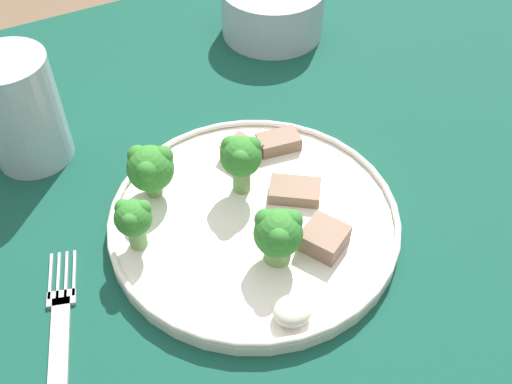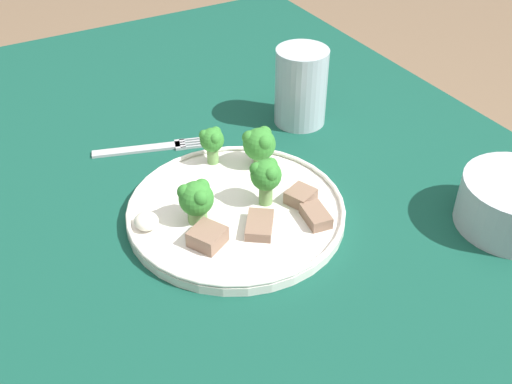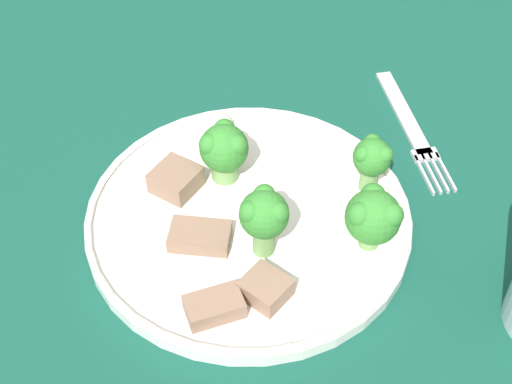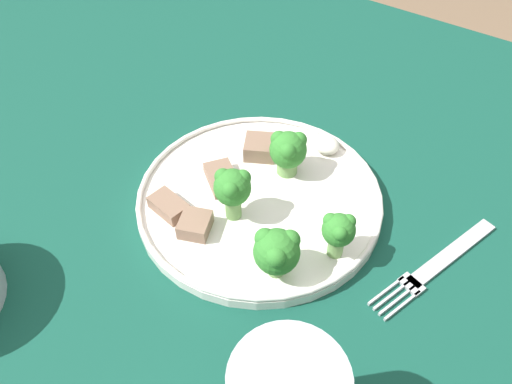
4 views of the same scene
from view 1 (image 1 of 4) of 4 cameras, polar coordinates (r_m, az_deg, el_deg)
name	(u,v)px [view 1 (image 1 of 4)]	position (r m, az deg, el deg)	size (l,w,h in m)	color
table	(291,295)	(0.63, 3.32, -9.81)	(1.39, 0.97, 0.77)	#114738
dinner_plate	(254,219)	(0.56, -0.18, -2.63)	(0.27, 0.27, 0.02)	white
fork	(60,340)	(0.52, -18.19, -13.24)	(0.07, 0.17, 0.00)	#B2B2B7
cream_bowl	(273,12)	(0.80, 1.59, 16.79)	(0.13, 0.13, 0.06)	#B7BCC6
drinking_glass	(23,116)	(0.64, -21.32, 6.78)	(0.08, 0.08, 0.12)	#B2C1CC
broccoli_floret_near_rim_left	(278,234)	(0.50, 2.13, -3.98)	(0.04, 0.04, 0.05)	#709E56
broccoli_floret_center_left	(133,219)	(0.52, -11.60, -2.53)	(0.03, 0.03, 0.05)	#709E56
broccoli_floret_back_left	(150,168)	(0.56, -10.03, 2.29)	(0.05, 0.04, 0.05)	#709E56
broccoli_floret_front_left	(241,158)	(0.55, -1.43, 3.29)	(0.04, 0.04, 0.06)	#709E56
meat_slice_front_slice	(295,191)	(0.57, 3.72, 0.12)	(0.06, 0.05, 0.01)	#846651
meat_slice_middle_slice	(279,142)	(0.62, 2.16, 4.80)	(0.05, 0.03, 0.01)	#846651
meat_slice_rear_slice	(324,238)	(0.53, 6.52, -4.37)	(0.05, 0.05, 0.02)	#846651
meat_slice_edge_slice	(242,151)	(0.60, -1.36, 3.91)	(0.04, 0.04, 0.02)	#846651
sauce_dollop	(292,311)	(0.49, 3.50, -11.24)	(0.03, 0.03, 0.02)	silver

